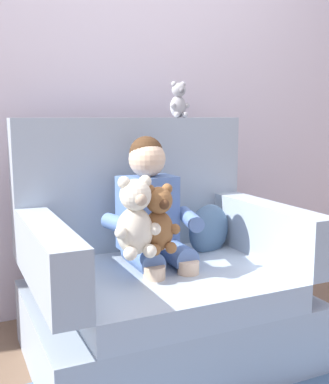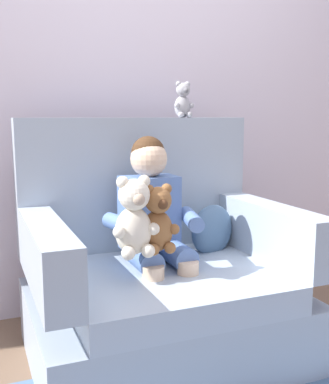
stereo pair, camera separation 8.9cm
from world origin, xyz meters
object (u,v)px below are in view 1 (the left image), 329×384
object	(u,v)px
seated_child	(153,218)
plush_cream	(135,219)
plush_grey_on_backrest	(178,101)
plush_brown	(159,221)
throw_pillow	(209,230)
armchair	(159,282)

from	to	relation	value
seated_child	plush_cream	xyz separation A→B (m)	(-0.16, -0.19, 0.05)
seated_child	plush_cream	distance (m)	0.25
seated_child	plush_grey_on_backrest	distance (m)	0.68
plush_brown	throw_pillow	distance (m)	0.51
plush_grey_on_backrest	plush_brown	bearing A→B (deg)	-135.21
seated_child	plush_brown	world-z (taller)	seated_child
armchair	plush_brown	bearing A→B (deg)	-113.78
throw_pillow	seated_child	bearing A→B (deg)	-164.49
seated_child	plush_brown	bearing A→B (deg)	-105.41
plush_grey_on_backrest	throw_pillow	distance (m)	0.68
armchair	seated_child	size ratio (longest dim) A/B	1.43
seated_child	plush_cream	world-z (taller)	seated_child
plush_cream	plush_grey_on_backrest	bearing A→B (deg)	60.73
plush_cream	throw_pillow	size ratio (longest dim) A/B	1.26
seated_child	throw_pillow	bearing A→B (deg)	16.30
armchair	plush_grey_on_backrest	xyz separation A→B (m)	(0.26, 0.32, 0.83)
plush_cream	plush_brown	world-z (taller)	plush_cream
armchair	plush_cream	xyz separation A→B (m)	(-0.18, -0.17, 0.35)
seated_child	plush_cream	bearing A→B (deg)	-129.27
seated_child	plush_cream	size ratio (longest dim) A/B	2.51
armchair	seated_child	distance (m)	0.30
plush_cream	plush_brown	xyz separation A→B (m)	(0.11, 0.01, -0.02)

